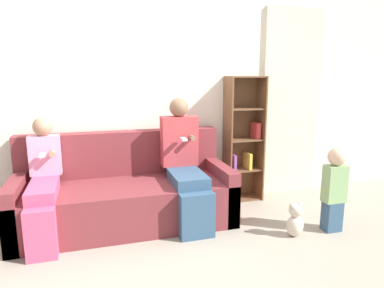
{
  "coord_description": "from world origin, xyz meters",
  "views": [
    {
      "loc": [
        -0.51,
        -2.89,
        1.53
      ],
      "look_at": [
        0.53,
        0.59,
        0.79
      ],
      "focal_mm": 32.0,
      "sensor_mm": 36.0,
      "label": 1
    }
  ],
  "objects_px": {
    "adult_seated": "(185,160)",
    "teddy_bear": "(295,221)",
    "couch": "(126,195)",
    "child_seated": "(43,181)",
    "bookshelf": "(243,141)",
    "toddler_standing": "(334,187)"
  },
  "relations": [
    {
      "from": "adult_seated",
      "to": "teddy_bear",
      "type": "relative_size",
      "value": 3.78
    },
    {
      "from": "adult_seated",
      "to": "couch",
      "type": "bearing_deg",
      "value": 169.38
    },
    {
      "from": "child_seated",
      "to": "teddy_bear",
      "type": "xyz_separation_m",
      "value": [
        2.28,
        -0.64,
        -0.41
      ]
    },
    {
      "from": "bookshelf",
      "to": "teddy_bear",
      "type": "bearing_deg",
      "value": -87.45
    },
    {
      "from": "child_seated",
      "to": "teddy_bear",
      "type": "relative_size",
      "value": 3.31
    },
    {
      "from": "couch",
      "to": "bookshelf",
      "type": "xyz_separation_m",
      "value": [
        1.47,
        0.32,
        0.42
      ]
    },
    {
      "from": "child_seated",
      "to": "bookshelf",
      "type": "distance_m",
      "value": 2.28
    },
    {
      "from": "couch",
      "to": "teddy_bear",
      "type": "xyz_separation_m",
      "value": [
        1.52,
        -0.79,
        -0.14
      ]
    },
    {
      "from": "couch",
      "to": "adult_seated",
      "type": "bearing_deg",
      "value": -10.62
    },
    {
      "from": "bookshelf",
      "to": "teddy_bear",
      "type": "distance_m",
      "value": 1.25
    },
    {
      "from": "child_seated",
      "to": "bookshelf",
      "type": "xyz_separation_m",
      "value": [
        2.23,
        0.48,
        0.15
      ]
    },
    {
      "from": "bookshelf",
      "to": "teddy_bear",
      "type": "height_order",
      "value": "bookshelf"
    },
    {
      "from": "child_seated",
      "to": "toddler_standing",
      "type": "height_order",
      "value": "child_seated"
    },
    {
      "from": "adult_seated",
      "to": "teddy_bear",
      "type": "height_order",
      "value": "adult_seated"
    },
    {
      "from": "adult_seated",
      "to": "bookshelf",
      "type": "distance_m",
      "value": 0.97
    },
    {
      "from": "child_seated",
      "to": "teddy_bear",
      "type": "bearing_deg",
      "value": -15.67
    },
    {
      "from": "toddler_standing",
      "to": "bookshelf",
      "type": "xyz_separation_m",
      "value": [
        -0.47,
        1.11,
        0.28
      ]
    },
    {
      "from": "couch",
      "to": "toddler_standing",
      "type": "bearing_deg",
      "value": -22.03
    },
    {
      "from": "couch",
      "to": "toddler_standing",
      "type": "relative_size",
      "value": 2.57
    },
    {
      "from": "couch",
      "to": "adult_seated",
      "type": "relative_size",
      "value": 1.68
    },
    {
      "from": "bookshelf",
      "to": "toddler_standing",
      "type": "bearing_deg",
      "value": -66.85
    },
    {
      "from": "child_seated",
      "to": "toddler_standing",
      "type": "xyz_separation_m",
      "value": [
        2.7,
        -0.63,
        -0.12
      ]
    }
  ]
}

